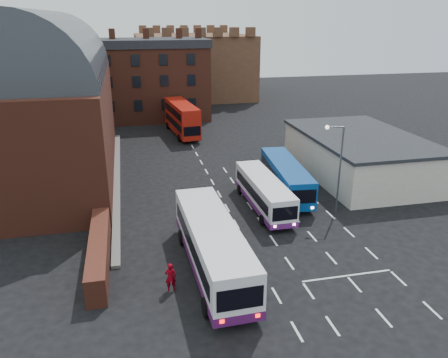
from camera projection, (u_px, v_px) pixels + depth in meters
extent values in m
plane|color=black|center=(257.00, 261.00, 29.17)|extent=(180.00, 180.00, 0.00)
cube|color=#602B1E|center=(48.00, 127.00, 43.43)|extent=(12.00, 28.00, 10.00)
cylinder|color=#1E2328|center=(41.00, 76.00, 41.69)|extent=(12.00, 26.00, 12.00)
cube|color=#602B1E|center=(99.00, 251.00, 28.58)|extent=(1.20, 10.00, 1.80)
cube|color=beige|center=(359.00, 156.00, 44.36)|extent=(10.00, 16.00, 4.00)
cube|color=#282B30|center=(361.00, 136.00, 43.63)|extent=(10.40, 16.40, 0.30)
cube|color=brown|center=(136.00, 84.00, 68.07)|extent=(22.00, 10.00, 11.00)
cube|color=brown|center=(192.00, 66.00, 88.66)|extent=(22.00, 22.00, 12.00)
cube|color=white|center=(213.00, 244.00, 27.35)|extent=(3.13, 12.31, 2.78)
cube|color=black|center=(213.00, 241.00, 27.29)|extent=(3.16, 11.11, 1.00)
cylinder|color=black|center=(182.00, 238.00, 31.04)|extent=(0.34, 1.12, 1.11)
cylinder|color=black|center=(206.00, 308.00, 23.57)|extent=(0.34, 1.12, 1.11)
cylinder|color=black|center=(219.00, 233.00, 31.69)|extent=(0.34, 1.12, 1.11)
cylinder|color=black|center=(255.00, 300.00, 24.22)|extent=(0.34, 1.12, 1.11)
cube|color=white|center=(264.00, 191.00, 36.64)|extent=(2.39, 9.88, 2.24)
cube|color=black|center=(264.00, 190.00, 36.59)|extent=(2.43, 8.68, 0.81)
cylinder|color=black|center=(289.00, 217.00, 34.42)|extent=(0.26, 0.90, 0.89)
cylinder|color=black|center=(263.00, 187.00, 40.45)|extent=(0.26, 0.90, 0.89)
cylinder|color=black|center=(262.00, 220.00, 33.93)|extent=(0.26, 0.90, 0.89)
cylinder|color=black|center=(240.00, 190.00, 39.96)|extent=(0.26, 0.90, 0.89)
cube|color=navy|center=(286.00, 176.00, 39.79)|extent=(3.36, 10.75, 2.40)
cube|color=black|center=(286.00, 174.00, 39.74)|extent=(3.31, 9.56, 0.87)
cylinder|color=black|center=(309.00, 202.00, 37.23)|extent=(0.36, 0.98, 0.96)
cylinder|color=black|center=(287.00, 174.00, 43.84)|extent=(0.36, 0.98, 0.96)
cylinder|color=black|center=(282.00, 203.00, 36.94)|extent=(0.36, 0.98, 0.96)
cylinder|color=black|center=(264.00, 175.00, 43.55)|extent=(0.36, 0.98, 0.96)
cube|color=#B2190D|center=(182.00, 117.00, 59.51)|extent=(3.60, 11.13, 3.88)
cube|color=black|center=(182.00, 121.00, 59.71)|extent=(3.54, 9.94, 0.89)
cylinder|color=black|center=(198.00, 137.00, 57.47)|extent=(0.38, 1.02, 0.99)
cylinder|color=black|center=(184.00, 124.00, 64.00)|extent=(0.38, 1.02, 0.99)
cylinder|color=black|center=(179.00, 138.00, 56.73)|extent=(0.38, 1.02, 0.99)
cylinder|color=black|center=(168.00, 126.00, 63.26)|extent=(0.38, 1.02, 0.99)
cylinder|color=#4F535A|center=(340.00, 171.00, 35.03)|extent=(0.15, 0.15, 7.30)
cylinder|color=#4F535A|center=(336.00, 127.00, 33.81)|extent=(1.25, 0.47, 0.09)
sphere|color=#FFF2CC|center=(327.00, 127.00, 33.88)|extent=(0.33, 0.33, 0.33)
imported|color=#73010D|center=(171.00, 277.00, 25.69)|extent=(0.69, 0.47, 1.82)
imported|color=gray|center=(201.00, 270.00, 26.45)|extent=(0.98, 0.83, 1.78)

